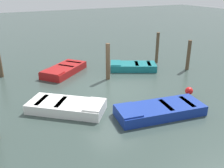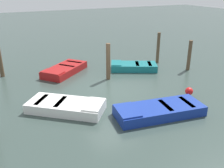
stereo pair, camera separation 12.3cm
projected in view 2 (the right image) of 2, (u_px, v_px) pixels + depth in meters
name	position (u px, v px, depth m)	size (l,w,h in m)	color
ground_plane	(112.00, 91.00, 12.27)	(80.00, 80.00, 0.00)	#33423D
rowboat_white	(67.00, 106.00, 10.25)	(3.28, 3.03, 0.46)	silver
rowboat_red	(65.00, 70.00, 14.58)	(3.15, 2.94, 0.46)	maroon
rowboat_blue	(159.00, 110.00, 9.92)	(3.71, 1.85, 0.46)	navy
rowboat_teal	(133.00, 66.00, 15.15)	(3.00, 2.35, 0.46)	#14666B
mooring_piling_mid_right	(189.00, 55.00, 14.89)	(0.21, 0.21, 1.81)	brown
mooring_piling_far_left	(158.00, 48.00, 16.20)	(0.20, 0.20, 2.01)	brown
mooring_piling_near_left	(0.00, 59.00, 13.76)	(0.23, 0.23, 2.05)	brown
mooring_piling_mid_left	(108.00, 62.00, 13.38)	(0.23, 0.23, 2.00)	brown
marker_buoy	(189.00, 92.00, 11.46)	(0.36, 0.36, 0.48)	#262626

